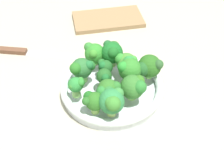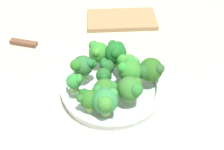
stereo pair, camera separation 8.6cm
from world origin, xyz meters
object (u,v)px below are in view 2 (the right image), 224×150
at_px(broccoli_floret_7, 98,52).
at_px(knife, 37,46).
at_px(broccoli_floret_8, 74,82).
at_px(broccoli_floret_12, 106,101).
at_px(broccoli_floret_11, 87,99).
at_px(broccoli_floret_5, 105,90).
at_px(broccoli_floret_6, 105,77).
at_px(broccoli_floret_4, 130,70).
at_px(cutting_board, 122,20).
at_px(bowl, 112,88).
at_px(broccoli_floret_10, 115,52).
at_px(broccoli_floret_0, 128,64).
at_px(broccoli_floret_9, 150,70).
at_px(broccoli_floret_2, 107,66).
at_px(broccoli_floret_1, 131,89).
at_px(broccoli_floret_3, 83,66).

height_order(broccoli_floret_7, knife, broccoli_floret_7).
xyz_separation_m(broccoli_floret_8, broccoli_floret_12, (-0.11, 0.05, 0.01)).
bearing_deg(knife, broccoli_floret_11, 142.14).
relative_size(broccoli_floret_5, broccoli_floret_6, 1.12).
bearing_deg(broccoli_floret_4, cutting_board, -67.53).
bearing_deg(knife, bowl, 160.11).
relative_size(broccoli_floret_10, broccoli_floret_12, 0.96).
bearing_deg(broccoli_floret_0, broccoli_floret_4, 115.15).
relative_size(broccoli_floret_0, broccoli_floret_8, 1.15).
distance_m(bowl, broccoli_floret_5, 0.09).
xyz_separation_m(broccoli_floret_5, cutting_board, (0.11, -0.44, -0.07)).
bearing_deg(broccoli_floret_0, broccoli_floret_9, 175.93).
relative_size(broccoli_floret_6, broccoli_floret_8, 0.97).
relative_size(broccoli_floret_2, broccoli_floret_12, 0.63).
relative_size(broccoli_floret_11, cutting_board, 0.24).
distance_m(broccoli_floret_4, broccoli_floret_9, 0.06).
relative_size(broccoli_floret_12, knife, 0.30).
relative_size(broccoli_floret_10, knife, 0.29).
relative_size(broccoli_floret_0, knife, 0.26).
bearing_deg(broccoli_floret_9, broccoli_floret_4, 28.39).
xyz_separation_m(broccoli_floret_0, broccoli_floret_10, (0.05, -0.03, 0.01)).
xyz_separation_m(broccoli_floret_7, broccoli_floret_9, (-0.16, 0.02, 0.00)).
bearing_deg(cutting_board, broccoli_floret_7, 95.92).
height_order(broccoli_floret_1, broccoli_floret_3, broccoli_floret_3).
height_order(broccoli_floret_4, broccoli_floret_11, broccoli_floret_4).
height_order(broccoli_floret_1, broccoli_floret_2, broccoli_floret_1).
xyz_separation_m(broccoli_floret_8, knife, (0.24, -0.18, -0.07)).
bearing_deg(bowl, broccoli_floret_7, -45.34).
distance_m(broccoli_floret_11, cutting_board, 0.49).
height_order(broccoli_floret_2, broccoli_floret_5, broccoli_floret_5).
height_order(broccoli_floret_4, broccoli_floret_8, broccoli_floret_4).
bearing_deg(broccoli_floret_11, broccoli_floret_6, -96.74).
height_order(broccoli_floret_3, broccoli_floret_10, broccoli_floret_10).
bearing_deg(broccoli_floret_3, broccoli_floret_5, 145.67).
distance_m(broccoli_floret_10, broccoli_floret_12, 0.20).
relative_size(bowl, broccoli_floret_9, 3.93).
xyz_separation_m(broccoli_floret_6, broccoli_floret_8, (0.07, 0.05, 0.00)).
bearing_deg(broccoli_floret_8, broccoli_floret_5, 179.75).
xyz_separation_m(bowl, broccoli_floret_10, (0.02, -0.08, 0.07)).
bearing_deg(broccoli_floret_6, cutting_board, -77.30).
bearing_deg(broccoli_floret_0, broccoli_floret_2, 17.73).
height_order(broccoli_floret_0, broccoli_floret_3, broccoli_floret_3).
distance_m(broccoli_floret_8, broccoli_floret_11, 0.07).
bearing_deg(cutting_board, bowl, 105.25).
bearing_deg(broccoli_floret_5, broccoli_floret_2, -71.64).
bearing_deg(broccoli_floret_1, broccoli_floret_7, -39.44).
xyz_separation_m(broccoli_floret_5, broccoli_floret_6, (0.02, -0.05, -0.00)).
distance_m(bowl, broccoli_floret_11, 0.13).
xyz_separation_m(broccoli_floret_2, broccoli_floret_12, (-0.05, 0.15, 0.02)).
distance_m(broccoli_floret_12, cutting_board, 0.51).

